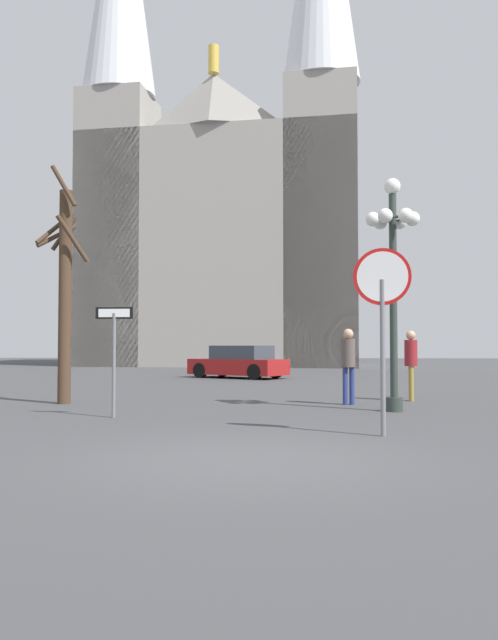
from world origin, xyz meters
name	(u,v)px	position (x,y,z in m)	size (l,w,h in m)	color
ground_plane	(244,460)	(0.00, 0.00, 0.00)	(120.00, 120.00, 0.00)	#424244
cathedral	(225,200)	(-3.87, 36.27, 11.49)	(19.32, 14.04, 37.55)	gray
stop_sign	(382,301)	(2.00, 2.16, 2.08)	(0.89, 0.17, 2.91)	slate
one_way_arrow_sign	(114,346)	(-2.85, 4.40, 1.39)	(0.74, 0.07, 2.14)	slate
street_lamp	(393,259)	(2.76, 5.89, 3.22)	(1.15, 1.04, 4.97)	#2D3833
bare_tree	(65,288)	(-4.84, 7.22, 2.78)	(1.35, 1.35, 5.68)	#473323
parked_car_near_red	(239,363)	(-1.57, 19.23, 0.65)	(4.41, 3.58, 1.37)	maroon
pedestrian_walking	(348,358)	(1.94, 7.37, 1.09)	(0.32, 0.32, 1.78)	navy
pedestrian_standing	(411,358)	(3.61, 8.51, 1.08)	(0.32, 0.32, 1.77)	olive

